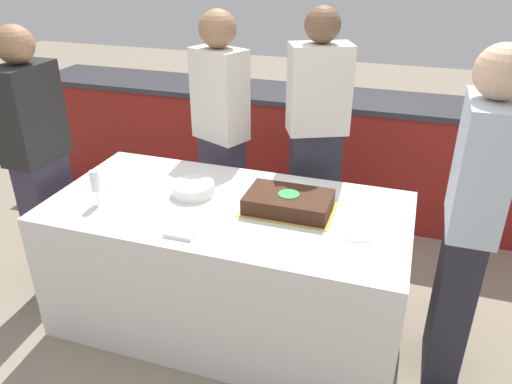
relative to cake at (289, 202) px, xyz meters
name	(u,v)px	position (x,y,z in m)	size (l,w,h in m)	color
ground_plane	(231,317)	(-0.31, -0.05, -0.78)	(14.00, 14.00, 0.00)	gray
back_counter	(297,149)	(-0.31, 1.48, -0.32)	(4.40, 0.58, 0.92)	maroon
dining_table	(229,264)	(-0.31, -0.05, -0.41)	(1.84, 0.91, 0.74)	white
cake	(289,202)	(0.00, 0.00, 0.00)	(0.46, 0.31, 0.09)	gold
plate_stack	(193,189)	(-0.53, 0.01, -0.01)	(0.23, 0.23, 0.06)	white
wine_glass	(95,183)	(-0.95, -0.24, 0.08)	(0.06, 0.06, 0.19)	white
side_plate_near_cake	(294,186)	(-0.04, 0.27, -0.04)	(0.17, 0.17, 0.00)	white
side_plate_right_edge	(357,233)	(0.36, -0.12, -0.04)	(0.17, 0.17, 0.00)	white
utensil_pile	(181,232)	(-0.41, -0.38, -0.03)	(0.14, 0.11, 0.02)	white
person_cutting_cake	(316,144)	(0.00, 0.63, 0.08)	(0.39, 0.32, 1.65)	#282833
person_seated_left	(40,163)	(-1.45, -0.05, 0.04)	(0.20, 0.36, 1.58)	#383347
person_seated_right	(469,222)	(0.83, -0.05, 0.06)	(0.22, 0.39, 1.62)	#282833
person_standing_back	(221,134)	(-0.61, 0.63, 0.07)	(0.38, 0.32, 1.61)	#383347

